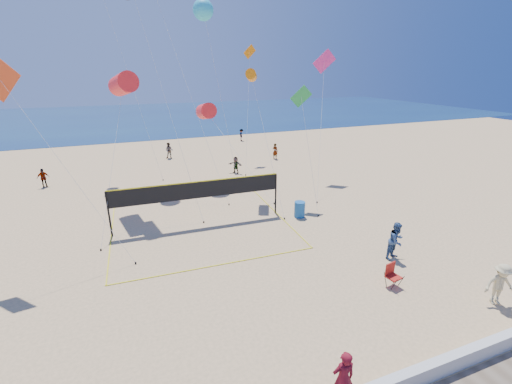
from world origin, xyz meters
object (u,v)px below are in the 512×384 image
object	(u,v)px
woman	(343,378)
volleyball_net	(198,195)
trash_barrel	(300,209)
camp_chair	(392,273)

from	to	relation	value
woman	volleyball_net	world-z (taller)	volleyball_net
woman	volleyball_net	distance (m)	12.99
trash_barrel	camp_chair	bearing A→B (deg)	-88.40
camp_chair	volleyball_net	world-z (taller)	volleyball_net
volleyball_net	camp_chair	bearing A→B (deg)	-53.43
camp_chair	volleyball_net	xyz separation A→B (m)	(-6.25, 9.06, 1.26)
camp_chair	trash_barrel	xyz separation A→B (m)	(-0.22, 7.81, -0.09)
trash_barrel	volleyball_net	xyz separation A→B (m)	(-6.03, 1.25, 1.35)
camp_chair	volleyball_net	distance (m)	11.08
woman	volleyball_net	bearing A→B (deg)	-77.38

